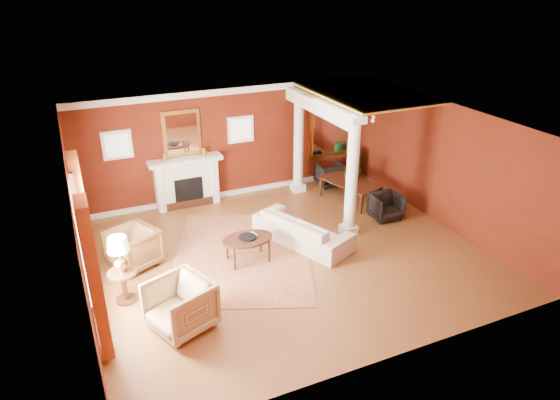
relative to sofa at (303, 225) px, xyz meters
name	(u,v)px	position (x,y,z in m)	size (l,w,h in m)	color
ground	(287,255)	(-0.53, -0.35, -0.45)	(8.00, 8.00, 0.00)	brown
room_shell	(288,167)	(-0.53, -0.35, 1.57)	(8.04, 7.04, 2.92)	#5E190D
fireplace	(187,182)	(-1.83, 2.96, 0.20)	(1.85, 0.42, 1.29)	white
overmantel_mirror	(182,133)	(-1.83, 3.10, 1.45)	(0.95, 0.07, 1.15)	gold
flank_window_left	(117,145)	(-3.38, 3.11, 1.35)	(0.70, 0.07, 0.70)	white
flank_window_right	(241,129)	(-0.28, 3.11, 1.35)	(0.70, 0.07, 0.70)	white
left_window	(88,247)	(-4.43, -0.95, 0.97)	(0.21, 2.55, 2.60)	white
column_front	(352,176)	(1.17, -0.05, 0.98)	(0.36, 0.36, 2.80)	white
column_back	(299,141)	(1.17, 2.65, 0.98)	(0.36, 0.36, 2.80)	white
header_beam	(320,106)	(1.17, 1.55, 2.17)	(0.30, 3.20, 0.32)	white
amber_ceiling	(365,93)	(2.32, 1.40, 2.42)	(2.30, 3.40, 0.04)	#EDB645
dining_mirror	(330,127)	(2.37, 3.10, 1.10)	(1.30, 0.07, 1.70)	gold
chandelier	(364,117)	(2.37, 1.45, 1.80)	(0.60, 0.62, 0.75)	#AF8337
crown_trim	(230,91)	(-0.53, 3.11, 2.37)	(8.00, 0.08, 0.16)	white
base_trim	(234,192)	(-0.53, 3.11, -0.39)	(8.00, 0.08, 0.12)	white
rug	(243,255)	(-1.41, 0.03, -0.44)	(2.84, 3.79, 0.02)	maroon
sofa	(303,225)	(0.00, 0.00, 0.00)	(2.30, 0.67, 0.90)	beige
armchair_leopard	(132,246)	(-3.59, 0.54, 0.00)	(0.88, 0.83, 0.91)	black
armchair_stripe	(180,303)	(-3.17, -1.79, 0.04)	(0.95, 0.89, 0.98)	tan
coffee_table	(248,240)	(-1.38, -0.24, 0.05)	(1.08, 1.08, 0.54)	black
coffee_book	(249,231)	(-1.32, -0.16, 0.20)	(0.15, 0.02, 0.21)	black
side_table	(120,260)	(-3.94, -0.62, 0.42)	(0.53, 0.53, 1.33)	black
dining_table	(351,185)	(2.15, 1.49, -0.01)	(1.59, 0.56, 0.89)	black
dining_chair_near	(386,205)	(2.40, 0.25, -0.10)	(0.68, 0.64, 0.70)	black
dining_chair_far	(329,173)	(2.15, 2.65, -0.10)	(0.68, 0.64, 0.70)	black
green_urn	(354,169)	(2.96, 2.65, -0.09)	(0.38, 0.38, 0.91)	#154422
potted_plant	(351,162)	(2.11, 1.48, 0.64)	(0.48, 0.53, 0.41)	#26591E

